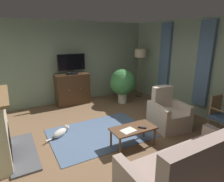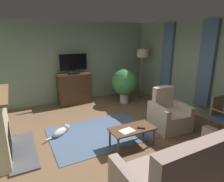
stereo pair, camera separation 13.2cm
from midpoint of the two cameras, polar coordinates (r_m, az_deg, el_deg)
The scene contains 17 objects.
ground_plane at distance 4.81m, azimuth 0.18°, elevation -12.54°, with size 6.02×6.25×0.04m, color brown.
wall_back at distance 6.93m, azimuth -11.69°, elevation 8.40°, with size 6.02×0.10×2.79m, color gray.
wall_right_with_window at distance 6.14m, azimuth 23.40°, elevation 6.44°, with size 0.10×6.25×2.79m, color gray.
curtain_panel_near at distance 5.85m, azimuth 25.28°, elevation 7.19°, with size 0.10×0.44×2.34m, color slate.
curtain_panel_far at distance 6.82m, azimuth 15.02°, elevation 9.25°, with size 0.10×0.44×2.34m, color slate.
rug_central at distance 4.77m, azimuth -4.37°, elevation -12.53°, with size 2.35×1.67×0.01m, color slate.
tv_cabinet at distance 6.71m, azimuth -12.25°, elevation 0.35°, with size 1.12×0.50×1.05m.
television at distance 6.48m, azimuth -12.60°, elevation 8.02°, with size 0.92×0.20×0.68m.
coffee_table at distance 4.14m, azimuth 5.46°, elevation -11.58°, with size 0.98×0.50×0.42m.
tv_remote at distance 4.12m, azimuth 8.16°, elevation -10.82°, with size 0.17×0.05×0.02m, color black.
folded_newspaper at distance 3.99m, azimuth 3.97°, elevation -11.74°, with size 0.30×0.22×0.01m, color silver.
sofa_floral at distance 3.30m, azimuth 21.67°, elevation -21.37°, with size 2.15×0.93×1.06m.
armchair_beside_cabinet at distance 5.13m, azimuth 15.65°, elevation -6.93°, with size 0.92×0.97×1.04m.
side_chair_nearest_door at distance 5.17m, azimuth 29.16°, elevation -6.18°, with size 0.45×0.50×0.94m.
potted_plant_tall_palm_by_window at distance 6.63m, azimuth 2.65°, elevation 2.45°, with size 0.90×0.90×1.20m.
cat at distance 4.79m, azimuth -15.90°, elevation -11.79°, with size 0.65×0.42×0.20m.
floor_lamp at distance 7.26m, azimuth 7.99°, elevation 10.52°, with size 0.43×0.43×1.83m.
Camera 1 is at (-2.13, -3.64, 2.29)m, focal length 30.49 mm.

